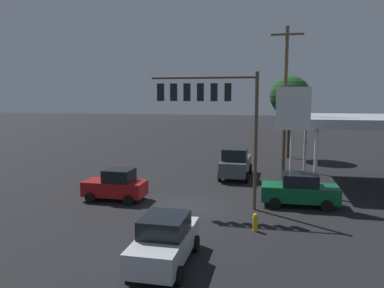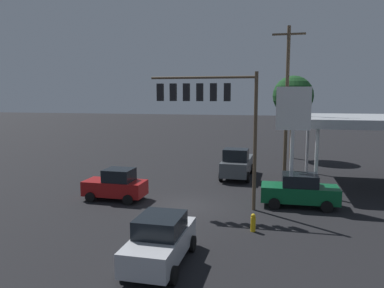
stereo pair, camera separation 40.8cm
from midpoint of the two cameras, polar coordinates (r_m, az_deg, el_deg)
ground_plane at (r=22.38m, az=-0.61°, el=-9.41°), size 200.00×200.00×0.00m
traffic_signal_assembly at (r=21.28m, az=3.25°, el=6.20°), size 6.10×0.43×7.77m
utility_pole at (r=29.05m, az=14.63°, el=6.36°), size 2.40×0.26×11.51m
gas_station_canopy at (r=29.76m, az=27.28°, el=3.05°), size 10.54×8.68×4.97m
price_sign at (r=23.35m, az=15.65°, el=3.96°), size 2.04×0.27×6.99m
sedan_waiting at (r=22.99m, az=16.55°, el=-6.81°), size 4.43×2.11×1.93m
hatchback_crossing at (r=23.83m, az=-11.02°, el=-6.14°), size 3.83×2.02×1.97m
sedan_far at (r=14.91m, az=-4.01°, el=-14.42°), size 2.10×4.42×1.93m
pickup_parked at (r=29.77m, az=7.28°, el=-3.01°), size 2.38×5.26×2.40m
street_tree at (r=39.59m, az=15.44°, el=7.04°), size 4.07×4.07×8.44m
fire_hydrant at (r=18.56m, az=9.93°, el=-11.72°), size 0.24×0.24×0.88m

